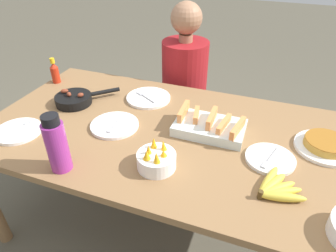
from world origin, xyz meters
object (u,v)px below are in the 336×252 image
at_px(skillet, 75,99).
at_px(hot_sauce_bottle, 55,72).
at_px(fruit_bowl_mango, 156,159).
at_px(empty_plate_near_front, 18,131).
at_px(person_figure, 184,99).
at_px(water_bottle, 57,145).
at_px(empty_plate_far_left, 148,98).
at_px(empty_plate_far_right, 115,125).
at_px(frittata_plate_center, 326,145).
at_px(banana_bunch, 275,188).
at_px(empty_plate_mid_edge, 270,159).
at_px(melon_tray, 210,126).

height_order(skillet, hot_sauce_bottle, hot_sauce_bottle).
bearing_deg(fruit_bowl_mango, empty_plate_near_front, -179.81).
bearing_deg(empty_plate_near_front, person_figure, 60.98).
distance_m(skillet, water_bottle, 0.56).
xyz_separation_m(skillet, empty_plate_far_left, (0.37, 0.19, -0.02)).
height_order(empty_plate_far_right, fruit_bowl_mango, fruit_bowl_mango).
relative_size(empty_plate_far_left, person_figure, 0.22).
distance_m(skillet, frittata_plate_center, 1.32).
bearing_deg(hot_sauce_bottle, water_bottle, -51.16).
relative_size(banana_bunch, empty_plate_mid_edge, 0.95).
relative_size(empty_plate_far_right, fruit_bowl_mango, 1.47).
distance_m(banana_bunch, person_figure, 1.19).
xyz_separation_m(banana_bunch, hot_sauce_bottle, (-1.40, 0.51, 0.05)).
height_order(banana_bunch, melon_tray, melon_tray).
xyz_separation_m(hot_sauce_bottle, person_figure, (0.73, 0.45, -0.29)).
xyz_separation_m(melon_tray, fruit_bowl_mango, (-0.15, -0.33, 0.01)).
bearing_deg(empty_plate_mid_edge, empty_plate_near_front, -169.86).
relative_size(empty_plate_far_left, empty_plate_mid_edge, 1.20).
xyz_separation_m(skillet, person_figure, (0.45, 0.64, -0.25)).
height_order(frittata_plate_center, fruit_bowl_mango, fruit_bowl_mango).
relative_size(skillet, hot_sauce_bottle, 1.85).
distance_m(empty_plate_far_right, water_bottle, 0.37).
bearing_deg(empty_plate_near_front, melon_tray, 20.57).
height_order(frittata_plate_center, empty_plate_far_left, frittata_plate_center).
height_order(banana_bunch, person_figure, person_figure).
xyz_separation_m(empty_plate_near_front, fruit_bowl_mango, (0.73, 0.00, 0.03)).
height_order(melon_tray, water_bottle, water_bottle).
relative_size(hot_sauce_bottle, person_figure, 0.14).
height_order(empty_plate_near_front, empty_plate_far_right, same).
bearing_deg(hot_sauce_bottle, empty_plate_far_left, -0.21).
relative_size(skillet, empty_plate_far_left, 1.18).
relative_size(banana_bunch, frittata_plate_center, 0.76).
relative_size(empty_plate_far_right, hot_sauce_bottle, 1.49).
bearing_deg(empty_plate_mid_edge, empty_plate_far_right, -179.95).
bearing_deg(hot_sauce_bottle, empty_plate_mid_edge, -13.45).
distance_m(empty_plate_far_right, hot_sauce_bottle, 0.69).
xyz_separation_m(banana_bunch, fruit_bowl_mango, (-0.48, -0.02, 0.02)).
distance_m(empty_plate_near_front, empty_plate_mid_edge, 1.20).
xyz_separation_m(frittata_plate_center, empty_plate_mid_edge, (-0.23, -0.17, -0.01)).
height_order(empty_plate_far_left, fruit_bowl_mango, fruit_bowl_mango).
height_order(fruit_bowl_mango, person_figure, person_figure).
xyz_separation_m(fruit_bowl_mango, person_figure, (-0.19, 0.99, -0.26)).
xyz_separation_m(empty_plate_far_left, fruit_bowl_mango, (0.27, -0.53, 0.03)).
bearing_deg(person_figure, frittata_plate_center, -35.11).
xyz_separation_m(empty_plate_near_front, water_bottle, (0.36, -0.14, 0.11)).
xyz_separation_m(empty_plate_mid_edge, hot_sauce_bottle, (-1.36, 0.33, 0.06)).
distance_m(banana_bunch, empty_plate_mid_edge, 0.19).
relative_size(empty_plate_near_front, person_figure, 0.19).
distance_m(frittata_plate_center, empty_plate_far_right, 1.00).
bearing_deg(melon_tray, empty_plate_mid_edge, -21.75).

